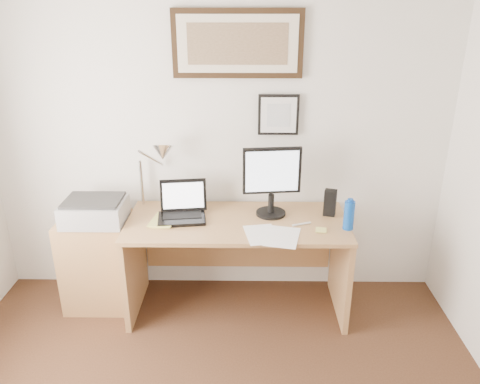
{
  "coord_description": "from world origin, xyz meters",
  "views": [
    {
      "loc": [
        0.21,
        -1.43,
        2.22
      ],
      "look_at": [
        0.17,
        1.43,
        1.06
      ],
      "focal_mm": 35.0,
      "sensor_mm": 36.0,
      "label": 1
    }
  ],
  "objects_px": {
    "water_bottle": "(349,215)",
    "laptop": "(182,210)",
    "printer": "(94,211)",
    "desk": "(237,244)",
    "side_cabinet": "(98,262)",
    "book": "(152,220)",
    "lcd_monitor": "(272,178)"
  },
  "relations": [
    {
      "from": "water_bottle",
      "to": "laptop",
      "type": "bearing_deg",
      "value": 171.58
    },
    {
      "from": "water_bottle",
      "to": "printer",
      "type": "height_order",
      "value": "water_bottle"
    },
    {
      "from": "desk",
      "to": "laptop",
      "type": "height_order",
      "value": "laptop"
    },
    {
      "from": "side_cabinet",
      "to": "book",
      "type": "height_order",
      "value": "book"
    },
    {
      "from": "water_bottle",
      "to": "lcd_monitor",
      "type": "distance_m",
      "value": 0.6
    },
    {
      "from": "book",
      "to": "lcd_monitor",
      "type": "bearing_deg",
      "value": 7.45
    },
    {
      "from": "desk",
      "to": "lcd_monitor",
      "type": "bearing_deg",
      "value": 4.17
    },
    {
      "from": "book",
      "to": "desk",
      "type": "distance_m",
      "value": 0.67
    },
    {
      "from": "water_bottle",
      "to": "laptop",
      "type": "height_order",
      "value": "laptop"
    },
    {
      "from": "side_cabinet",
      "to": "desk",
      "type": "height_order",
      "value": "desk"
    },
    {
      "from": "laptop",
      "to": "lcd_monitor",
      "type": "xyz_separation_m",
      "value": [
        0.65,
        0.05,
        0.23
      ]
    },
    {
      "from": "side_cabinet",
      "to": "laptop",
      "type": "xyz_separation_m",
      "value": [
        0.67,
        0.01,
        0.44
      ]
    },
    {
      "from": "book",
      "to": "desk",
      "type": "bearing_deg",
      "value": 8.77
    },
    {
      "from": "side_cabinet",
      "to": "desk",
      "type": "distance_m",
      "value": 1.08
    },
    {
      "from": "lcd_monitor",
      "to": "water_bottle",
      "type": "bearing_deg",
      "value": -22.9
    },
    {
      "from": "book",
      "to": "lcd_monitor",
      "type": "distance_m",
      "value": 0.92
    },
    {
      "from": "side_cabinet",
      "to": "printer",
      "type": "relative_size",
      "value": 1.66
    },
    {
      "from": "water_bottle",
      "to": "book",
      "type": "bearing_deg",
      "value": 175.49
    },
    {
      "from": "book",
      "to": "desk",
      "type": "xyz_separation_m",
      "value": [
        0.61,
        0.09,
        -0.24
      ]
    },
    {
      "from": "book",
      "to": "laptop",
      "type": "distance_m",
      "value": 0.23
    },
    {
      "from": "side_cabinet",
      "to": "laptop",
      "type": "height_order",
      "value": "laptop"
    },
    {
      "from": "book",
      "to": "printer",
      "type": "relative_size",
      "value": 0.53
    },
    {
      "from": "side_cabinet",
      "to": "printer",
      "type": "height_order",
      "value": "printer"
    },
    {
      "from": "book",
      "to": "printer",
      "type": "height_order",
      "value": "printer"
    },
    {
      "from": "lcd_monitor",
      "to": "printer",
      "type": "distance_m",
      "value": 1.31
    },
    {
      "from": "water_bottle",
      "to": "desk",
      "type": "distance_m",
      "value": 0.87
    },
    {
      "from": "desk",
      "to": "printer",
      "type": "xyz_separation_m",
      "value": [
        -1.03,
        -0.07,
        0.3
      ]
    },
    {
      "from": "book",
      "to": "laptop",
      "type": "relative_size",
      "value": 0.64
    },
    {
      "from": "water_bottle",
      "to": "desk",
      "type": "relative_size",
      "value": 0.13
    },
    {
      "from": "side_cabinet",
      "to": "book",
      "type": "bearing_deg",
      "value": -7.46
    },
    {
      "from": "water_bottle",
      "to": "book",
      "type": "distance_m",
      "value": 1.4
    },
    {
      "from": "side_cabinet",
      "to": "lcd_monitor",
      "type": "bearing_deg",
      "value": 2.32
    }
  ]
}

